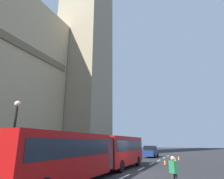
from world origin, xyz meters
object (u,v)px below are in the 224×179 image
at_px(traffic_cone_middle, 175,159).
at_px(street_lamp, 14,132).
at_px(traffic_cone_west, 165,162).
at_px(traffic_cone_east, 179,158).
at_px(pedestrian_near_cones, 174,172).
at_px(sedan_lead, 151,152).
at_px(articulated_bus, 97,151).

distance_m(traffic_cone_middle, street_lamp, 19.46).
bearing_deg(street_lamp, traffic_cone_west, -31.71).
distance_m(traffic_cone_east, pedestrian_near_cones, 18.19).
bearing_deg(sedan_lead, street_lamp, 169.25).
relative_size(sedan_lead, traffic_cone_middle, 7.59).
relative_size(sedan_lead, street_lamp, 0.83).
bearing_deg(pedestrian_near_cones, articulated_bus, 66.26).
distance_m(sedan_lead, street_lamp, 23.43).
relative_size(traffic_cone_west, traffic_cone_east, 1.00).
bearing_deg(pedestrian_near_cones, street_lamp, 97.57).
distance_m(traffic_cone_west, traffic_cone_east, 6.51).
relative_size(articulated_bus, traffic_cone_middle, 28.67).
relative_size(traffic_cone_east, street_lamp, 0.11).
bearing_deg(sedan_lead, traffic_cone_middle, -142.75).
bearing_deg(articulated_bus, sedan_lead, 0.46).
relative_size(articulated_bus, street_lamp, 3.16).
bearing_deg(sedan_lead, pedestrian_near_cones, -164.62).
relative_size(traffic_cone_middle, traffic_cone_east, 1.00).
bearing_deg(pedestrian_near_cones, traffic_cone_middle, 5.62).
height_order(articulated_bus, traffic_cone_east, articulated_bus).
relative_size(traffic_cone_east, pedestrian_near_cones, 0.34).
bearing_deg(pedestrian_near_cones, traffic_cone_west, 10.73).
distance_m(sedan_lead, traffic_cone_east, 5.79).
bearing_deg(traffic_cone_middle, sedan_lead, 37.25).
height_order(traffic_cone_west, pedestrian_near_cones, pedestrian_near_cones).
distance_m(articulated_bus, traffic_cone_east, 16.29).
xyz_separation_m(articulated_bus, traffic_cone_west, (9.15, -3.56, -1.46)).
bearing_deg(traffic_cone_west, pedestrian_near_cones, -169.27).
bearing_deg(sedan_lead, traffic_cone_east, -126.53).
bearing_deg(traffic_cone_middle, traffic_cone_west, 170.90).
height_order(traffic_cone_middle, pedestrian_near_cones, pedestrian_near_cones).
height_order(articulated_bus, street_lamp, street_lamp).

